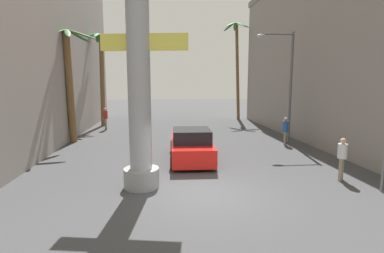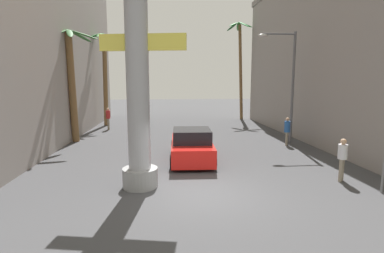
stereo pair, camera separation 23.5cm
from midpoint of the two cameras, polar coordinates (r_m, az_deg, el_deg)
The scene contains 12 objects.
ground_plane at distance 19.97m, azimuth -2.33°, elevation -2.38°, with size 92.22×92.22×0.00m, color #424244.
building_left at distance 23.02m, azimuth -32.46°, elevation 15.30°, with size 8.01×26.34×13.99m.
building_right at distance 22.56m, azimuth 27.80°, elevation 12.55°, with size 7.23×22.62×11.45m.
neon_sign_pole at distance 10.60m, azimuth -10.79°, elevation 13.33°, with size 3.32×1.26×10.21m.
street_lamp at distance 19.21m, azimuth 17.03°, elevation 9.06°, with size 2.33×0.28×6.71m.
car_lead at distance 14.53m, azimuth -0.61°, elevation -3.68°, with size 2.19×4.73×1.56m.
palm_tree_far_left at distance 27.09m, azimuth -17.16°, elevation 10.49°, with size 2.59×2.60×7.89m.
palm_tree_far_right at distance 31.05m, azimuth 8.35°, elevation 12.41°, with size 2.69×2.74×9.63m.
palm_tree_mid_left at distance 20.13m, azimuth -22.72°, elevation 9.09°, with size 3.41×3.24×6.98m.
pedestrian_mid_right at distance 18.76m, azimuth 17.01°, elevation -0.45°, with size 0.45×0.45×1.67m.
pedestrian_far_left at distance 24.57m, azimuth -16.42°, elevation 1.73°, with size 0.43×0.43×1.74m.
pedestrian_by_sign at distance 12.80m, azimuth 26.22°, elevation -5.03°, with size 0.48×0.48×1.65m.
Camera 1 is at (-1.47, -9.56, 3.77)m, focal length 28.00 mm.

